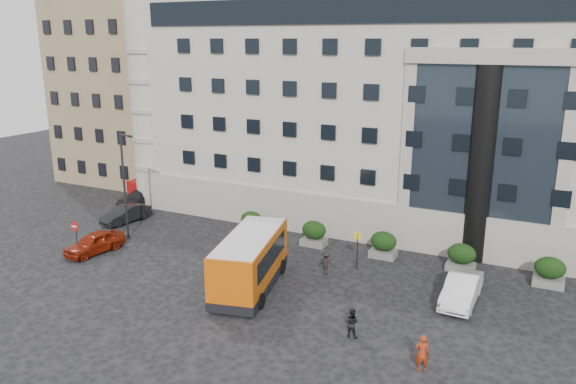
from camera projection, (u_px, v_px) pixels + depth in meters
name	position (u px, v px, depth m)	size (l,w,h in m)	color
ground	(245.00, 282.00, 34.65)	(120.00, 120.00, 0.00)	black
civic_building	(432.00, 105.00, 48.70)	(44.00, 24.00, 18.00)	#A29F8F
entrance_column	(481.00, 166.00, 36.68)	(1.80, 1.80, 13.00)	black
apartment_near	(145.00, 83.00, 59.57)	(14.00, 14.00, 20.00)	olive
apartment_far	(215.00, 65.00, 76.14)	(13.00, 13.00, 22.00)	#846E4D
hedge_a	(252.00, 223.00, 42.86)	(1.80, 1.26, 1.84)	#5D5D5A
hedge_b	(314.00, 233.00, 40.62)	(1.80, 1.26, 1.84)	#5D5D5A
hedge_c	(383.00, 244.00, 38.39)	(1.80, 1.26, 1.84)	#5D5D5A
hedge_d	(461.00, 257.00, 36.16)	(1.80, 1.26, 1.84)	#5D5D5A
hedge_e	(550.00, 271.00, 33.93)	(1.80, 1.26, 1.84)	#5D5D5A
street_lamp	(125.00, 182.00, 41.20)	(1.16, 0.18, 8.00)	#262628
bus_stop_sign	(358.00, 244.00, 36.15)	(0.50, 0.08, 2.52)	#262628
no_entry_sign	(75.00, 231.00, 38.89)	(0.64, 0.16, 2.32)	#262628
minibus	(250.00, 259.00, 33.46)	(4.47, 8.31, 3.29)	#BE4E08
red_truck	(156.00, 182.00, 53.06)	(2.63, 5.19, 2.73)	maroon
parked_car_a	(94.00, 243.00, 39.27)	(1.75, 4.35, 1.48)	maroon
parked_car_b	(126.00, 214.00, 45.84)	(1.49, 4.26, 1.40)	black
parked_car_c	(140.00, 198.00, 50.53)	(1.97, 4.85, 1.41)	black
parked_car_d	(200.00, 187.00, 54.56)	(2.02, 4.38, 1.22)	black
white_taxi	(462.00, 289.00, 31.83)	(1.69, 4.84, 1.60)	silver
pedestrian_a	(422.00, 353.00, 25.20)	(0.65, 0.43, 1.79)	maroon
pedestrian_b	(352.00, 323.00, 28.13)	(0.74, 0.58, 1.53)	black
pedestrian_c	(326.00, 263.00, 35.59)	(1.01, 0.58, 1.56)	black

